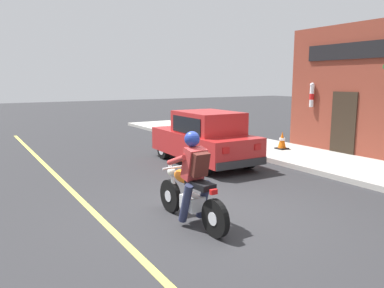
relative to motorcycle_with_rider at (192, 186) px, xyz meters
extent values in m
plane|color=#2B2B2D|center=(0.52, 0.12, -0.68)|extent=(80.00, 80.00, 0.00)
cube|color=#ADAAA3|center=(5.85, 3.12, -0.61)|extent=(2.60, 22.00, 0.14)
cube|color=#D1C64C|center=(-1.28, 3.12, -0.67)|extent=(0.12, 19.80, 0.01)
cube|color=#2D2319|center=(7.13, 2.32, 0.37)|extent=(0.04, 0.90, 2.10)
cylinder|color=white|center=(7.05, 3.58, 1.22)|extent=(0.14, 0.14, 0.70)
cylinder|color=red|center=(7.05, 3.58, 1.22)|extent=(0.15, 0.15, 0.20)
sphere|color=silver|center=(7.05, 3.58, 1.62)|extent=(0.16, 0.16, 0.16)
cylinder|color=black|center=(-0.02, 0.72, -0.37)|extent=(0.12, 0.62, 0.62)
cylinder|color=silver|center=(-0.02, 0.72, -0.37)|extent=(0.13, 0.22, 0.22)
cylinder|color=black|center=(0.02, -0.68, -0.37)|extent=(0.12, 0.62, 0.62)
cylinder|color=silver|center=(0.02, -0.68, -0.37)|extent=(0.13, 0.22, 0.22)
cube|color=silver|center=(0.00, -0.03, -0.29)|extent=(0.29, 0.41, 0.24)
ellipsoid|color=orange|center=(-0.01, 0.22, 0.12)|extent=(0.32, 0.53, 0.24)
cube|color=black|center=(0.01, -0.26, 0.08)|extent=(0.28, 0.57, 0.10)
cylinder|color=silver|center=(-0.02, 0.62, -0.05)|extent=(0.08, 0.33, 0.68)
cylinder|color=silver|center=(-0.02, 0.50, 0.23)|extent=(0.56, 0.06, 0.04)
sphere|color=silver|center=(-0.02, 0.67, 0.11)|extent=(0.16, 0.16, 0.16)
cylinder|color=silver|center=(0.17, -0.42, -0.39)|extent=(0.10, 0.55, 0.08)
cube|color=red|center=(0.02, -0.63, 0.05)|extent=(0.12, 0.06, 0.08)
cylinder|color=#282D4C|center=(-0.18, -0.10, -0.25)|extent=(0.15, 0.35, 0.71)
cylinder|color=#282D4C|center=(0.18, -0.09, -0.25)|extent=(0.15, 0.35, 0.71)
cube|color=#B23333|center=(0.00, -0.08, 0.40)|extent=(0.35, 0.34, 0.57)
cylinder|color=#B23333|center=(-0.21, 0.16, 0.44)|extent=(0.11, 0.52, 0.26)
cylinder|color=#B23333|center=(0.19, 0.17, 0.44)|extent=(0.11, 0.52, 0.26)
sphere|color=navy|center=(0.00, -0.02, 0.81)|extent=(0.26, 0.26, 0.26)
cube|color=#4C1E19|center=(0.01, -0.24, 0.42)|extent=(0.29, 0.25, 0.42)
cylinder|color=black|center=(2.10, 5.10, -0.38)|extent=(0.19, 0.60, 0.60)
cylinder|color=silver|center=(2.10, 5.10, -0.38)|extent=(0.21, 0.33, 0.33)
cylinder|color=black|center=(3.54, 5.07, -0.38)|extent=(0.19, 0.60, 0.60)
cylinder|color=silver|center=(3.54, 5.07, -0.38)|extent=(0.21, 0.33, 0.33)
cylinder|color=black|center=(2.05, 2.70, -0.38)|extent=(0.19, 0.60, 0.60)
cylinder|color=silver|center=(2.05, 2.70, -0.38)|extent=(0.21, 0.33, 0.33)
cylinder|color=black|center=(3.49, 2.67, -0.38)|extent=(0.19, 0.60, 0.60)
cylinder|color=silver|center=(3.49, 2.67, -0.38)|extent=(0.21, 0.33, 0.33)
cube|color=red|center=(2.80, 3.88, -0.08)|extent=(1.72, 3.73, 0.70)
cube|color=red|center=(2.79, 3.63, 0.56)|extent=(1.48, 1.93, 0.66)
cube|color=black|center=(2.81, 4.50, 0.51)|extent=(1.33, 0.38, 0.51)
cube|color=black|center=(2.07, 3.65, 0.54)|extent=(0.06, 1.52, 0.46)
cube|color=black|center=(3.52, 3.62, 0.54)|extent=(0.06, 1.52, 0.46)
cube|color=silver|center=(2.33, 5.75, 0.04)|extent=(0.24, 0.05, 0.14)
cube|color=red|center=(2.25, 2.03, 0.06)|extent=(0.20, 0.04, 0.16)
cube|color=silver|center=(3.34, 5.73, 0.04)|extent=(0.24, 0.05, 0.14)
cube|color=red|center=(3.27, 2.01, 0.06)|extent=(0.20, 0.04, 0.16)
cube|color=#28282B|center=(2.84, 5.71, -0.33)|extent=(1.61, 0.15, 0.20)
cube|color=#28282B|center=(2.76, 2.05, -0.33)|extent=(1.61, 0.15, 0.20)
cube|color=black|center=(5.98, 3.83, -0.52)|extent=(0.36, 0.36, 0.04)
cone|color=orange|center=(5.98, 3.83, -0.22)|extent=(0.28, 0.28, 0.56)
cylinder|color=white|center=(5.98, 3.83, -0.20)|extent=(0.20, 0.20, 0.08)
camera|label=1|loc=(-3.23, -5.26, 1.78)|focal=35.00mm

